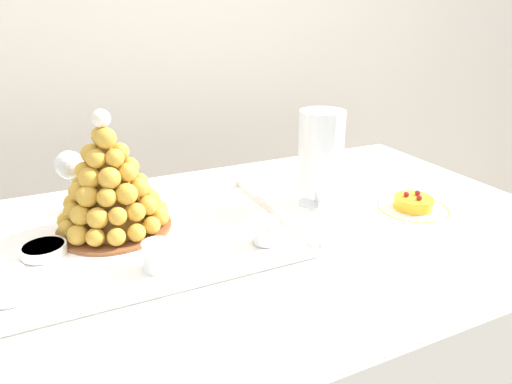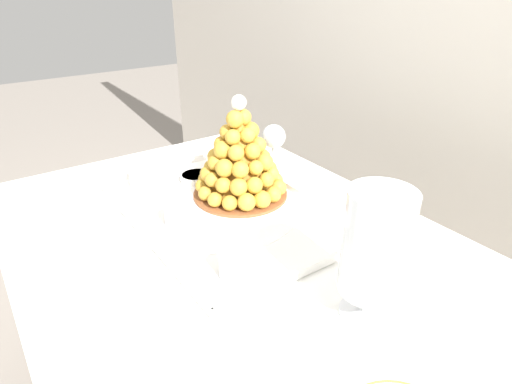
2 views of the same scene
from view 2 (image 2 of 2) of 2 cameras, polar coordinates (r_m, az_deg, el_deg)
name	(u,v)px [view 2 (image 2 of 2)]	position (r m, az deg, el deg)	size (l,w,h in m)	color
buffet_table	(260,300)	(1.01, 0.51, -14.03)	(1.53, 0.92, 0.77)	brown
serving_tray	(222,210)	(1.13, -4.45, -2.41)	(0.66, 0.44, 0.02)	white
croquembouche	(240,159)	(1.15, -2.11, 4.29)	(0.26, 0.26, 0.28)	brown
dessert_cup_left	(141,178)	(1.28, -14.88, 1.82)	(0.06, 0.06, 0.06)	silver
dessert_cup_mid_left	(176,216)	(1.06, -10.41, -3.07)	(0.05, 0.05, 0.06)	silver
dessert_cup_centre	(232,264)	(0.89, -3.11, -9.46)	(0.06, 0.06, 0.05)	silver
creme_brulee_ramekin	(196,177)	(1.29, -7.87, 1.96)	(0.09, 0.09, 0.02)	white
macaron_goblet	(376,245)	(0.76, 15.42, -6.77)	(0.12, 0.12, 0.25)	white
wine_glass	(274,138)	(1.29, 2.32, 7.05)	(0.07, 0.07, 0.16)	silver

